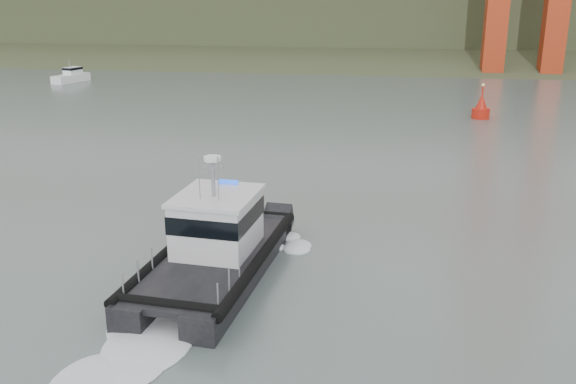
# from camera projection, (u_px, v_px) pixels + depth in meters

# --- Properties ---
(ground) EXTENTS (400.00, 400.00, 0.00)m
(ground) POSITION_uv_depth(u_px,v_px,m) (281.00, 308.00, 25.34)
(ground) COLOR #46534F
(ground) RESTS_ON ground
(headlands) EXTENTS (500.00, 105.36, 27.12)m
(headlands) POSITION_uv_depth(u_px,v_px,m) (378.00, 12.00, 141.22)
(headlands) COLOR #374226
(headlands) RESTS_ON ground
(patrol_boat) EXTENTS (5.06, 11.72, 5.54)m
(patrol_boat) POSITION_uv_depth(u_px,v_px,m) (215.00, 245.00, 27.92)
(patrol_boat) COLOR black
(patrol_boat) RESTS_ON ground
(motorboat) EXTENTS (3.29, 5.85, 3.06)m
(motorboat) POSITION_uv_depth(u_px,v_px,m) (71.00, 76.00, 85.99)
(motorboat) COLOR white
(motorboat) RESTS_ON ground
(nav_buoy) EXTENTS (1.71, 1.71, 3.57)m
(nav_buoy) POSITION_uv_depth(u_px,v_px,m) (481.00, 109.00, 61.88)
(nav_buoy) COLOR #B2190C
(nav_buoy) RESTS_ON ground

